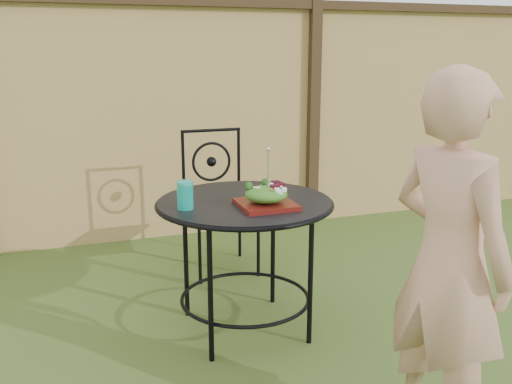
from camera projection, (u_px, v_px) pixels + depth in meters
ground at (252, 376)px, 2.66m from camera, size 60.00×60.00×0.00m
fence at (159, 120)px, 4.43m from camera, size 8.00×0.12×1.90m
patio_table at (245, 226)px, 2.98m from camera, size 0.92×0.92×0.72m
patio_chair at (218, 197)px, 3.88m from camera, size 0.46×0.46×0.95m
diner at (449, 265)px, 2.08m from camera, size 0.44×0.58×1.44m
salad_plate at (266, 204)px, 2.82m from camera, size 0.27×0.27×0.02m
salad at (266, 194)px, 2.81m from camera, size 0.21×0.21×0.08m
fork at (268, 168)px, 2.78m from camera, size 0.01×0.01×0.18m
drinking_glass at (185, 195)px, 2.77m from camera, size 0.08×0.08×0.14m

